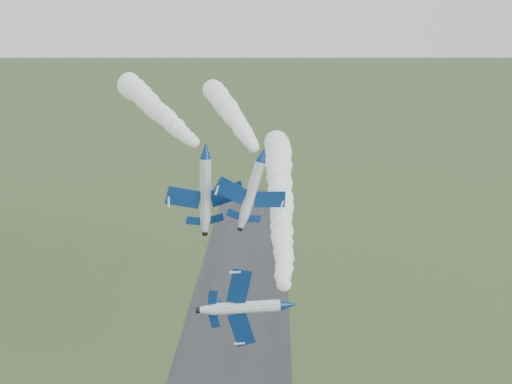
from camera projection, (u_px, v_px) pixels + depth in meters
jet_lead at (289, 305)px, 63.64m from camera, size 3.01×11.42×9.41m
smoke_trail_jet_lead at (280, 191)px, 99.65m from camera, size 11.09×71.98×5.63m
jet_pair_left at (206, 150)px, 82.58m from camera, size 11.93×13.62×3.56m
smoke_trail_jet_pair_left at (154, 107)px, 111.01m from camera, size 28.55×55.13×5.27m
jet_pair_right at (263, 154)px, 81.72m from camera, size 10.59×12.91×4.13m
smoke_trail_jet_pair_right at (230, 112)px, 110.80m from camera, size 19.05×55.62×4.97m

